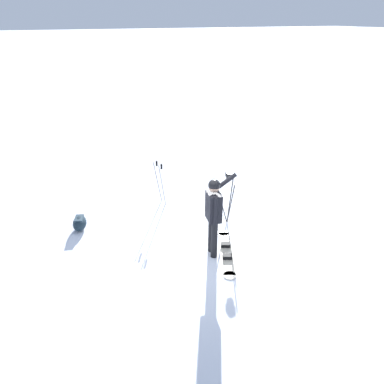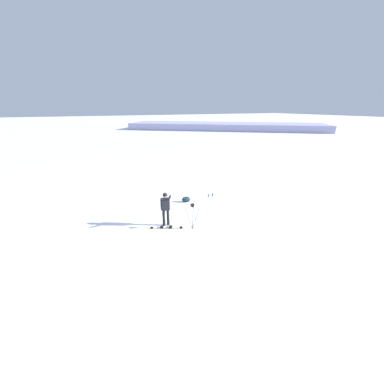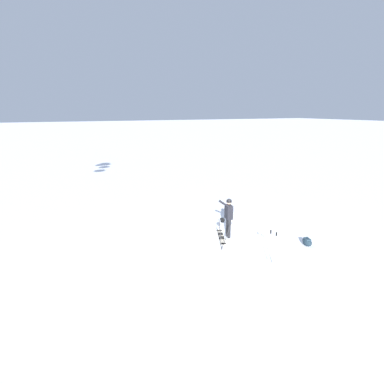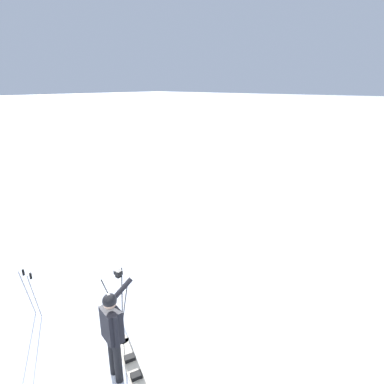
{
  "view_description": "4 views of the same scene",
  "coord_description": "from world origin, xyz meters",
  "px_view_note": "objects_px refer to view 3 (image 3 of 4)",
  "views": [
    {
      "loc": [
        2.75,
        6.13,
        4.68
      ],
      "look_at": [
        -0.4,
        -0.74,
        1.01
      ],
      "focal_mm": 33.97,
      "sensor_mm": 36.0,
      "label": 1
    },
    {
      "loc": [
        -11.02,
        4.04,
        5.78
      ],
      "look_at": [
        -2.27,
        -0.2,
        2.32
      ],
      "focal_mm": 22.77,
      "sensor_mm": 36.0,
      "label": 2
    },
    {
      "loc": [
        -7.56,
        -10.67,
        5.5
      ],
      "look_at": [
        -2.42,
        -0.16,
        2.42
      ],
      "focal_mm": 29.41,
      "sensor_mm": 36.0,
      "label": 3
    },
    {
      "loc": [
        2.2,
        4.27,
        5.07
      ],
      "look_at": [
        -2.96,
        -0.0,
        2.8
      ],
      "focal_mm": 30.19,
      "sensor_mm": 36.0,
      "label": 4
    }
  ],
  "objects_px": {
    "gear_bag_large": "(307,242)",
    "ski_poles": "(273,242)",
    "snowboarder": "(228,214)",
    "camera_tripod": "(222,227)",
    "snowboard": "(221,237)"
  },
  "relations": [
    {
      "from": "snowboard",
      "to": "gear_bag_large",
      "type": "relative_size",
      "value": 2.81
    },
    {
      "from": "ski_poles",
      "to": "camera_tripod",
      "type": "bearing_deg",
      "value": 124.47
    },
    {
      "from": "snowboarder",
      "to": "camera_tripod",
      "type": "bearing_deg",
      "value": -132.16
    },
    {
      "from": "gear_bag_large",
      "to": "ski_poles",
      "type": "height_order",
      "value": "ski_poles"
    },
    {
      "from": "gear_bag_large",
      "to": "snowboard",
      "type": "bearing_deg",
      "value": 139.53
    },
    {
      "from": "gear_bag_large",
      "to": "ski_poles",
      "type": "xyz_separation_m",
      "value": [
        -2.25,
        -0.47,
        0.62
      ]
    },
    {
      "from": "snowboard",
      "to": "ski_poles",
      "type": "distance_m",
      "value": 2.96
    },
    {
      "from": "camera_tripod",
      "to": "ski_poles",
      "type": "relative_size",
      "value": 1.12
    },
    {
      "from": "snowboard",
      "to": "gear_bag_large",
      "type": "xyz_separation_m",
      "value": [
        2.75,
        -2.34,
        0.15
      ]
    },
    {
      "from": "snowboard",
      "to": "ski_poles",
      "type": "relative_size",
      "value": 1.42
    },
    {
      "from": "gear_bag_large",
      "to": "camera_tripod",
      "type": "bearing_deg",
      "value": 160.45
    },
    {
      "from": "snowboarder",
      "to": "gear_bag_large",
      "type": "height_order",
      "value": "snowboarder"
    },
    {
      "from": "gear_bag_large",
      "to": "ski_poles",
      "type": "distance_m",
      "value": 2.38
    },
    {
      "from": "snowboarder",
      "to": "ski_poles",
      "type": "relative_size",
      "value": 1.5
    },
    {
      "from": "camera_tripod",
      "to": "ski_poles",
      "type": "distance_m",
      "value": 2.04
    }
  ]
}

